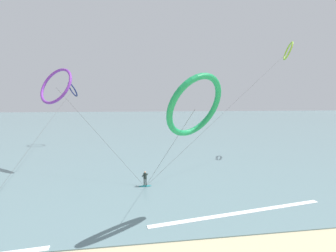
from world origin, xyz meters
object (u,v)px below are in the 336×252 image
Objects in this scene: surfer_teal at (145,180)px; kite_emerald at (195,106)px; kite_navy at (73,90)px; kite_violet at (56,86)px; kite_lime at (288,51)px.

kite_emerald reaches higher than surfer_teal.
kite_navy is at bearing -95.72° from kite_emerald.
surfer_teal is 0.15× the size of kite_emerald.
kite_navy reaches higher than kite_emerald.
surfer_teal is at bearing -3.10° from kite_violet.
kite_emerald is at bearing 177.81° from kite_navy.
kite_emerald is (3.38, -8.27, 8.19)m from surfer_teal.
kite_lime is at bearing -140.44° from kite_navy.
kite_navy is 3.18× the size of kite_emerald.
kite_lime is at bearing -107.54° from surfer_teal.
kite_lime is (35.85, 2.55, 6.16)m from kite_violet.
kite_violet is at bearing 9.31° from surfer_teal.
kite_navy is (-14.13, 26.82, 11.00)m from surfer_teal.
kite_violet is 0.58× the size of kite_lime.
surfer_teal is 12.12m from kite_emerald.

